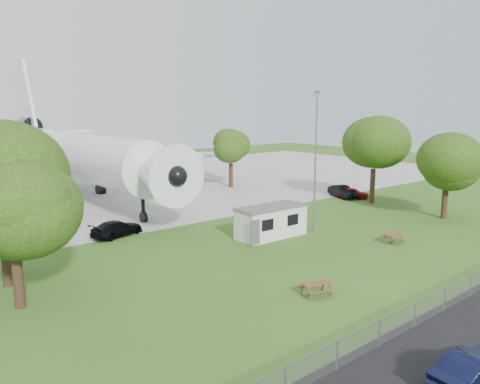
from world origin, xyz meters
TOP-DOWN VIEW (x-y plane):
  - ground at (0.00, 0.00)m, footprint 160.00×160.00m
  - concrete_apron at (0.00, 38.00)m, footprint 120.00×46.00m
  - airliner at (-2.00, 35.86)m, footprint 46.36×47.73m
  - site_cabin at (3.87, 7.09)m, footprint 6.78×2.84m
  - picnic_west at (-2.63, -3.67)m, footprint 2.09×1.87m
  - picnic_east at (10.31, -0.42)m, footprint 2.02×1.77m
  - fence at (0.00, -9.50)m, footprint 58.00×0.04m
  - lamp_mast at (8.20, 6.20)m, footprint 0.16×0.16m
  - tree_west_small at (-16.42, 5.45)m, footprint 6.78×6.78m
  - tree_east_front at (21.45, 1.09)m, footprint 7.17×7.17m
  - tree_east_back at (22.26, 9.97)m, footprint 7.21×7.21m
  - tree_far_apron at (16.45, 28.40)m, footprint 5.45×5.45m
  - car_centre_sedan at (-4.77, -13.64)m, footprint 4.38×1.77m
  - car_ne_hatch at (22.84, 13.05)m, footprint 3.07×4.02m
  - car_ne_sedan at (22.33, 14.20)m, footprint 2.79×4.62m
  - car_apron_van at (-6.13, 15.39)m, footprint 4.97×2.97m

SIDE VIEW (x-z plane):
  - ground at x=0.00m, z-range 0.00..0.00m
  - picnic_west at x=-2.63m, z-range -0.38..0.38m
  - picnic_east at x=10.31m, z-range -0.38..0.38m
  - fence at x=0.00m, z-range -0.65..0.65m
  - concrete_apron at x=0.00m, z-range 0.00..0.03m
  - car_ne_hatch at x=22.84m, z-range 0.00..1.28m
  - car_apron_van at x=-6.13m, z-range 0.00..1.35m
  - car_centre_sedan at x=-4.77m, z-range 0.00..1.41m
  - car_ne_sedan at x=22.33m, z-range 0.00..1.44m
  - site_cabin at x=3.87m, z-range 0.00..2.62m
  - airliner at x=-2.00m, z-range -3.57..14.11m
  - tree_west_small at x=-16.42m, z-range 0.96..9.70m
  - tree_east_front at x=21.45m, z-range 0.89..9.84m
  - tree_far_apron at x=16.45m, z-range 1.40..9.70m
  - lamp_mast at x=8.20m, z-range 0.00..12.00m
  - tree_east_back at x=22.26m, z-range 1.54..11.86m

